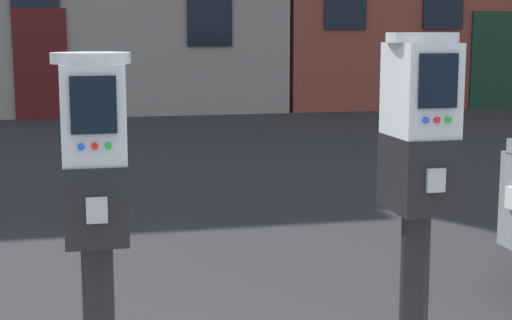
# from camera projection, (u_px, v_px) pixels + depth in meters

# --- Properties ---
(parking_meter_near_kerb) EXTENTS (0.22, 0.25, 1.47)m
(parking_meter_near_kerb) POSITION_uv_depth(u_px,v_px,m) (96.00, 217.00, 2.26)
(parking_meter_near_kerb) COLOR black
(parking_meter_near_kerb) RESTS_ON sidewalk_slab
(parking_meter_twin_adjacent) EXTENTS (0.22, 0.25, 1.53)m
(parking_meter_twin_adjacent) POSITION_uv_depth(u_px,v_px,m) (417.00, 189.00, 2.48)
(parking_meter_twin_adjacent) COLOR black
(parking_meter_twin_adjacent) RESTS_ON sidewalk_slab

